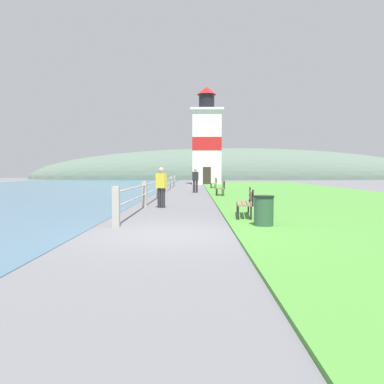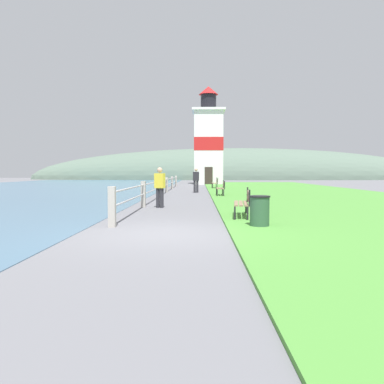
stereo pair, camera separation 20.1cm
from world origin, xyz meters
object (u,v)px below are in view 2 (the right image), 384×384
at_px(park_bench_far, 216,182).
at_px(trash_bin, 260,212).
at_px(park_bench_near, 244,201).
at_px(lighthouse, 208,142).
at_px(park_bench_midway, 221,187).
at_px(person_by_railing, 160,186).
at_px(person_strolling, 196,179).

relative_size(park_bench_far, trash_bin, 2.12).
relative_size(park_bench_near, park_bench_far, 1.02).
height_order(park_bench_near, lighthouse, lighthouse).
relative_size(park_bench_midway, lighthouse, 0.14).
bearing_deg(park_bench_near, park_bench_far, -84.56).
xyz_separation_m(person_by_railing, trash_bin, (3.15, -5.41, -0.46)).
relative_size(park_bench_far, person_by_railing, 1.09).
xyz_separation_m(park_bench_midway, person_strolling, (-1.55, 3.72, 0.39)).
xyz_separation_m(park_bench_far, person_by_railing, (-3.05, -17.57, 0.35)).
bearing_deg(park_bench_midway, park_bench_near, 91.35).
bearing_deg(park_bench_near, person_strolling, -78.04).
distance_m(person_by_railing, trash_bin, 6.28).
xyz_separation_m(park_bench_near, park_bench_midway, (-0.05, 10.64, -0.00)).
bearing_deg(park_bench_far, lighthouse, -88.44).
bearing_deg(lighthouse, park_bench_midway, -89.38).
xyz_separation_m(park_bench_near, person_by_railing, (-2.99, 3.38, 0.35)).
bearing_deg(park_bench_midway, person_strolling, -66.28).
bearing_deg(person_strolling, park_bench_midway, -161.65).
xyz_separation_m(lighthouse, person_by_railing, (-2.70, -28.86, -4.02)).
height_order(park_bench_far, lighthouse, lighthouse).
height_order(lighthouse, trash_bin, lighthouse).
bearing_deg(park_bench_midway, person_by_railing, 69.05).
xyz_separation_m(park_bench_near, person_strolling, (-1.60, 14.35, 0.39)).
xyz_separation_m(park_bench_midway, person_by_railing, (-2.94, -7.26, 0.35)).
bearing_deg(park_bench_near, person_by_railing, -42.93).
bearing_deg(lighthouse, person_by_railing, -95.35).
distance_m(park_bench_midway, trash_bin, 12.67).
bearing_deg(park_bench_near, lighthouse, -83.89).
bearing_deg(person_by_railing, park_bench_near, -115.30).
distance_m(park_bench_near, lighthouse, 32.54).
bearing_deg(trash_bin, park_bench_far, 90.26).
height_order(park_bench_near, person_strolling, person_strolling).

